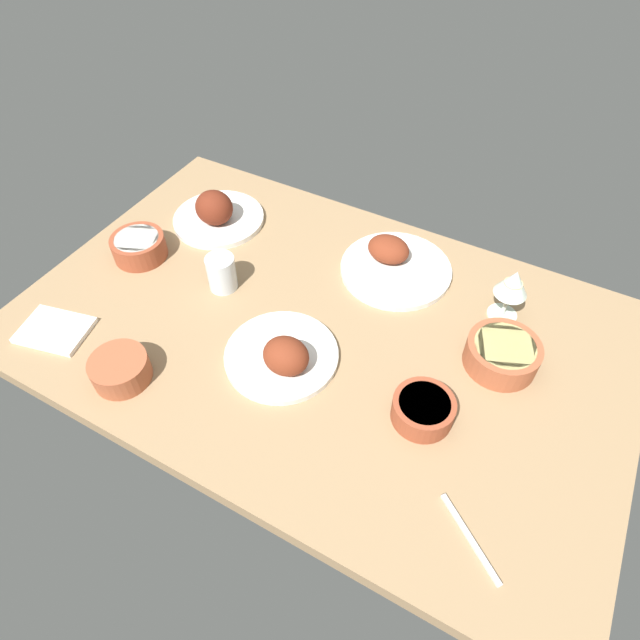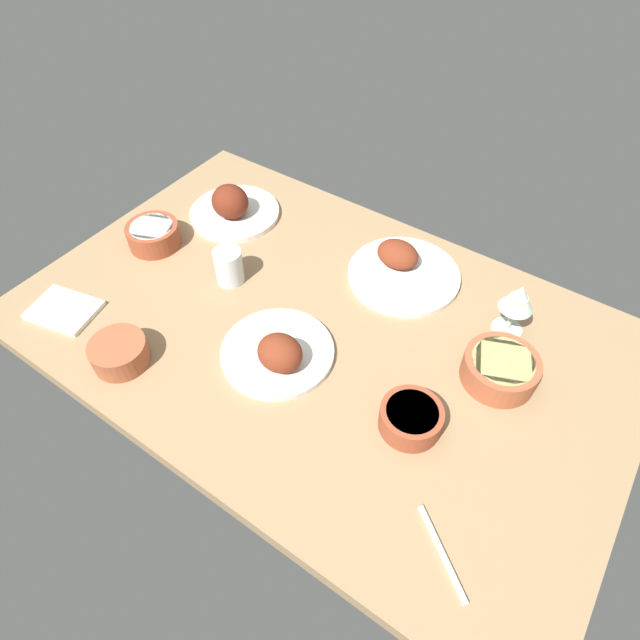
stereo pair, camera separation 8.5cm
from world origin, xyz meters
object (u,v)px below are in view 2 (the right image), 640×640
at_px(bowl_cream, 153,234).
at_px(water_tumbler, 228,267).
at_px(plate_far_side, 233,208).
at_px(wine_glass, 518,300).
at_px(plate_center_main, 402,268).
at_px(bowl_onions, 119,352).
at_px(bowl_potatoes, 500,368).
at_px(plate_near_viewer, 278,352).
at_px(fork_loose, 442,553).
at_px(folded_napkin, 64,310).
at_px(bowl_pasta, 411,418).

height_order(bowl_cream, water_tumbler, water_tumbler).
bearing_deg(plate_far_side, wine_glass, 2.79).
relative_size(plate_center_main, bowl_onions, 2.28).
height_order(bowl_potatoes, wine_glass, wine_glass).
height_order(plate_near_viewer, water_tumbler, plate_near_viewer).
bearing_deg(water_tumbler, plate_center_main, 37.37).
bearing_deg(wine_glass, fork_loose, -79.61).
xyz_separation_m(plate_far_side, plate_center_main, (0.51, 0.06, -0.01)).
xyz_separation_m(plate_center_main, bowl_potatoes, (0.33, -0.17, 0.01)).
relative_size(plate_near_viewer, wine_glass, 1.80).
relative_size(water_tumbler, folded_napkin, 0.59).
distance_m(plate_center_main, bowl_potatoes, 0.37).
distance_m(plate_far_side, bowl_pasta, 0.80).
relative_size(bowl_cream, folded_napkin, 0.89).
distance_m(plate_near_viewer, wine_glass, 0.54).
xyz_separation_m(plate_center_main, bowl_cream, (-0.60, -0.27, 0.01)).
bearing_deg(bowl_pasta, bowl_cream, 172.70).
distance_m(bowl_cream, bowl_onions, 0.40).
bearing_deg(water_tumbler, fork_loose, -22.40).
bearing_deg(bowl_onions, water_tumbler, 85.52).
height_order(plate_far_side, fork_loose, plate_far_side).
bearing_deg(plate_center_main, bowl_cream, -155.72).
xyz_separation_m(wine_glass, fork_loose, (0.10, -0.54, -0.10)).
bearing_deg(bowl_pasta, plate_center_main, 121.09).
xyz_separation_m(bowl_potatoes, fork_loose, (0.07, -0.40, -0.03)).
relative_size(bowl_cream, bowl_pasta, 1.10).
distance_m(wine_glass, water_tumbler, 0.68).
xyz_separation_m(wine_glass, folded_napkin, (-0.89, -0.55, -0.09)).
height_order(bowl_pasta, wine_glass, wine_glass).
bearing_deg(fork_loose, wine_glass, -42.63).
xyz_separation_m(bowl_cream, wine_glass, (0.90, 0.25, 0.07)).
height_order(bowl_onions, folded_napkin, bowl_onions).
bearing_deg(wine_glass, plate_far_side, -177.21).
distance_m(bowl_onions, fork_loose, 0.76).
distance_m(plate_near_viewer, bowl_cream, 0.53).
height_order(bowl_cream, bowl_pasta, bowl_cream).
bearing_deg(wine_glass, bowl_cream, -164.50).
xyz_separation_m(plate_far_side, bowl_onions, (0.14, -0.53, -0.00)).
height_order(plate_center_main, bowl_cream, plate_center_main).
xyz_separation_m(plate_near_viewer, bowl_cream, (-0.51, 0.12, 0.01)).
distance_m(bowl_cream, fork_loose, 1.04).
bearing_deg(plate_far_side, plate_center_main, 7.05).
xyz_separation_m(bowl_pasta, folded_napkin, (-0.83, -0.19, -0.02)).
distance_m(bowl_onions, folded_napkin, 0.23).
bearing_deg(folded_napkin, water_tumbler, 50.61).
height_order(plate_far_side, wine_glass, wine_glass).
distance_m(plate_center_main, wine_glass, 0.30).
xyz_separation_m(folded_napkin, fork_loose, (0.99, 0.01, -0.00)).
height_order(bowl_potatoes, bowl_onions, bowl_potatoes).
relative_size(bowl_pasta, water_tumbler, 1.38).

